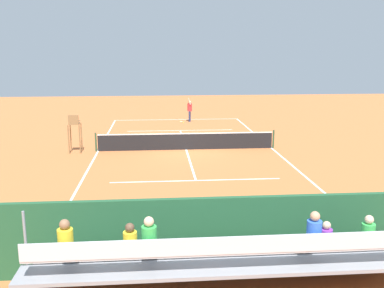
# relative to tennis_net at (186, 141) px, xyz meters

# --- Properties ---
(ground_plane) EXTENTS (60.00, 60.00, 0.00)m
(ground_plane) POSITION_rel_tennis_net_xyz_m (0.00, 0.00, -0.50)
(ground_plane) COLOR #C66B38
(court_line_markings) EXTENTS (10.10, 22.20, 0.01)m
(court_line_markings) POSITION_rel_tennis_net_xyz_m (0.00, -0.04, -0.50)
(court_line_markings) COLOR white
(court_line_markings) RESTS_ON ground
(tennis_net) EXTENTS (10.30, 0.10, 1.07)m
(tennis_net) POSITION_rel_tennis_net_xyz_m (0.00, 0.00, 0.00)
(tennis_net) COLOR black
(tennis_net) RESTS_ON ground
(backdrop_wall) EXTENTS (18.00, 0.16, 2.00)m
(backdrop_wall) POSITION_rel_tennis_net_xyz_m (0.00, 14.00, 0.50)
(backdrop_wall) COLOR #235633
(backdrop_wall) RESTS_ON ground
(bleacher_stand) EXTENTS (9.06, 2.40, 2.48)m
(bleacher_stand) POSITION_rel_tennis_net_xyz_m (0.02, 15.38, 0.45)
(bleacher_stand) COLOR gray
(bleacher_stand) RESTS_ON ground
(umpire_chair) EXTENTS (0.67, 0.67, 2.14)m
(umpire_chair) POSITION_rel_tennis_net_xyz_m (6.20, 0.21, 0.81)
(umpire_chair) COLOR olive
(umpire_chair) RESTS_ON ground
(courtside_bench) EXTENTS (1.80, 0.40, 0.93)m
(courtside_bench) POSITION_rel_tennis_net_xyz_m (-1.66, 13.27, 0.06)
(courtside_bench) COLOR #9E754C
(courtside_bench) RESTS_ON ground
(equipment_bag) EXTENTS (0.90, 0.36, 0.36)m
(equipment_bag) POSITION_rel_tennis_net_xyz_m (-0.02, 13.40, -0.32)
(equipment_bag) COLOR #B22D2D
(equipment_bag) RESTS_ON ground
(tennis_player) EXTENTS (0.43, 0.55, 1.93)m
(tennis_player) POSITION_rel_tennis_net_xyz_m (-0.98, -9.88, 0.51)
(tennis_player) COLOR navy
(tennis_player) RESTS_ON ground
(tennis_racket) EXTENTS (0.38, 0.59, 0.03)m
(tennis_racket) POSITION_rel_tennis_net_xyz_m (-0.32, -9.82, -0.49)
(tennis_racket) COLOR black
(tennis_racket) RESTS_ON ground
(tennis_ball_near) EXTENTS (0.07, 0.07, 0.07)m
(tennis_ball_near) POSITION_rel_tennis_net_xyz_m (-0.45, -9.28, -0.47)
(tennis_ball_near) COLOR #CCDB33
(tennis_ball_near) RESTS_ON ground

